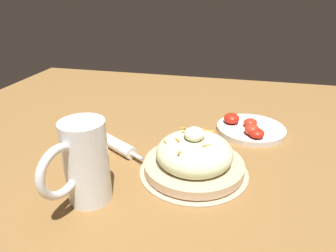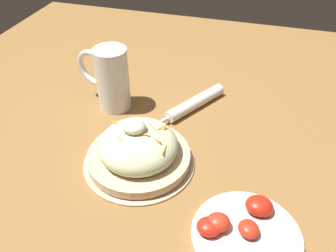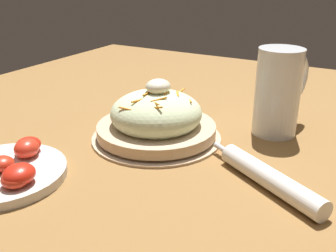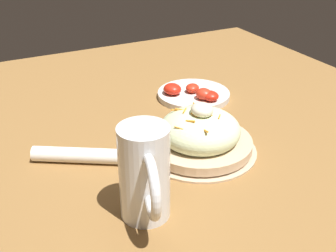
% 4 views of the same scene
% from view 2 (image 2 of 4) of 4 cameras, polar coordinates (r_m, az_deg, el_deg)
% --- Properties ---
extents(ground_plane, '(1.43, 1.43, 0.00)m').
position_cam_2_polar(ground_plane, '(0.80, -0.55, -1.47)').
color(ground_plane, olive).
extents(salad_plate, '(0.23, 0.23, 0.11)m').
position_cam_2_polar(salad_plate, '(0.71, -4.88, -3.97)').
color(salad_plate, '#D1B28E').
rests_on(salad_plate, ground_plane).
extents(beer_mug, '(0.14, 0.08, 0.16)m').
position_cam_2_polar(beer_mug, '(0.86, -9.31, 7.21)').
color(beer_mug, white).
rests_on(beer_mug, ground_plane).
extents(napkin_roll, '(0.13, 0.20, 0.03)m').
position_cam_2_polar(napkin_roll, '(0.87, 4.45, 3.81)').
color(napkin_roll, white).
rests_on(napkin_roll, ground_plane).
extents(tomato_plate, '(0.18, 0.18, 0.04)m').
position_cam_2_polar(tomato_plate, '(0.62, 12.42, -16.54)').
color(tomato_plate, silver).
rests_on(tomato_plate, ground_plane).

